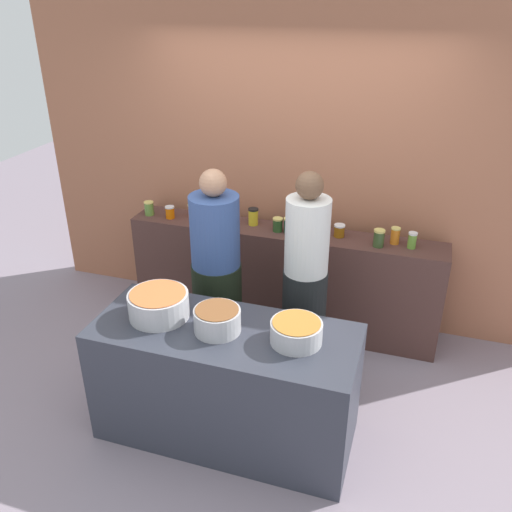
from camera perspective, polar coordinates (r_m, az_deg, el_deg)
name	(u,v)px	position (r m, az deg, el deg)	size (l,w,h in m)	color
ground	(242,402)	(4.18, -1.53, -15.09)	(12.00, 12.00, 0.00)	gray
storefront_wall	(296,153)	(4.68, 4.23, 10.76)	(4.80, 0.12, 3.00)	#A66548
display_shelf	(282,279)	(4.77, 2.78, -2.41)	(2.70, 0.36, 0.93)	#4B2E29
prep_table	(226,383)	(3.69, -3.19, -13.18)	(1.70, 0.70, 0.84)	#30333E
preserve_jar_0	(149,208)	(4.94, -11.19, 4.96)	(0.09, 0.09, 0.12)	olive
preserve_jar_1	(170,212)	(4.84, -9.04, 4.58)	(0.08, 0.08, 0.11)	#DA5F08
preserve_jar_2	(193,211)	(4.84, -6.70, 4.77)	(0.09, 0.09, 0.12)	orange
preserve_jar_3	(218,217)	(4.68, -3.99, 4.13)	(0.07, 0.07, 0.12)	orange
preserve_jar_4	(253,217)	(4.64, -0.29, 4.18)	(0.09, 0.09, 0.15)	gold
preserve_jar_5	(278,225)	(4.52, 2.30, 3.33)	(0.08, 0.08, 0.12)	#284A21
preserve_jar_6	(289,225)	(4.50, 3.48, 3.26)	(0.09, 0.09, 0.13)	#234830
preserve_jar_7	(302,226)	(4.53, 4.90, 3.18)	(0.07, 0.07, 0.10)	#224433
preserve_jar_8	(317,226)	(4.51, 6.48, 3.14)	(0.09, 0.09, 0.12)	#814D0B
preserve_jar_9	(339,231)	(4.48, 8.77, 2.66)	(0.09, 0.09, 0.10)	#854F0F
preserve_jar_10	(379,238)	(4.35, 12.81, 1.86)	(0.09, 0.09, 0.14)	#354A25
preserve_jar_11	(395,236)	(4.44, 14.45, 2.09)	(0.07, 0.07, 0.14)	orange
preserve_jar_12	(412,240)	(4.40, 16.13, 1.61)	(0.07, 0.07, 0.13)	olive
cooking_pot_left	(159,305)	(3.57, -10.21, -5.08)	(0.39, 0.39, 0.17)	#B7B7BC
cooking_pot_center	(217,320)	(3.39, -4.10, -6.76)	(0.29, 0.29, 0.16)	#B7B7BC
cooking_pot_right	(296,332)	(3.30, 4.26, -8.00)	(0.32, 0.32, 0.14)	#B7B7BC
cook_with_tongs	(217,282)	(4.16, -4.15, -2.80)	(0.38, 0.38, 1.64)	black
cook_in_cap	(305,290)	(4.03, 5.16, -3.54)	(0.33, 0.33, 1.67)	black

